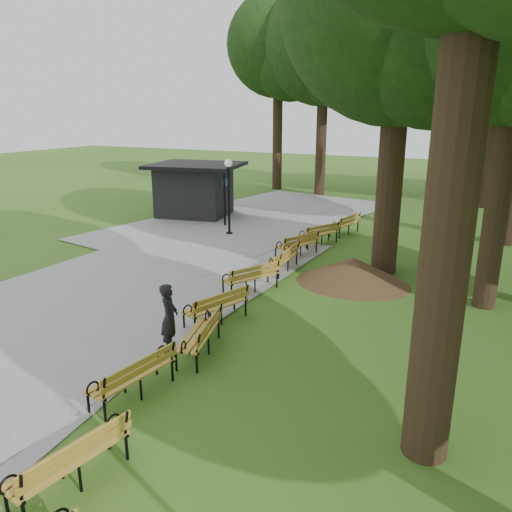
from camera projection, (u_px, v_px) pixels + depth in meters
The scene contains 16 objects.
ground at pixel (153, 372), 10.16m from camera, with size 100.00×100.00×0.00m, color #34611B.
path at pixel (106, 293), 14.44m from camera, with size 12.00×38.00×0.06m, color gray.
person at pixel (169, 318), 10.82m from camera, with size 0.57×0.38×1.57m, color black.
kiosk at pixel (194, 190), 24.70m from camera, with size 4.22×3.67×2.64m, color black, non-canonical shape.
lamp_post at pixel (229, 181), 20.65m from camera, with size 0.32×0.32×3.19m.
dirt_mound at pixel (353, 270), 15.24m from camera, with size 2.95×2.95×0.82m, color #47301C.
bench_1 at pixel (69, 459), 6.97m from camera, with size 1.90×0.64×0.88m, color #B18229, non-canonical shape.
bench_2 at pixel (132, 375), 9.17m from camera, with size 1.90×0.64×0.88m, color #B18229, non-canonical shape.
bench_3 at pixel (198, 335), 10.80m from camera, with size 1.90×0.64×0.88m, color #B18229, non-canonical shape.
bench_4 at pixel (216, 306), 12.41m from camera, with size 1.90×0.64×0.88m, color #B18229, non-canonical shape.
bench_5 at pixel (250, 277), 14.56m from camera, with size 1.90×0.64×0.88m, color #B18229, non-canonical shape.
bench_6 at pixel (282, 259), 16.32m from camera, with size 1.90×0.64×0.88m, color #B18229, non-canonical shape.
bench_7 at pixel (296, 245), 18.04m from camera, with size 1.90×0.64×0.88m, color #B18229, non-canonical shape.
bench_8 at pixel (318, 234), 19.59m from camera, with size 1.90×0.64×0.88m, color #B18229, non-canonical shape.
bench_9 at pixel (344, 224), 21.28m from camera, with size 1.90×0.64×0.88m, color #B18229, non-canonical shape.
lawn_tree_2 at pixel (404, 0), 14.10m from camera, with size 7.18×7.18×11.79m.
Camera 1 is at (5.96, -7.17, 5.14)m, focal length 34.90 mm.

